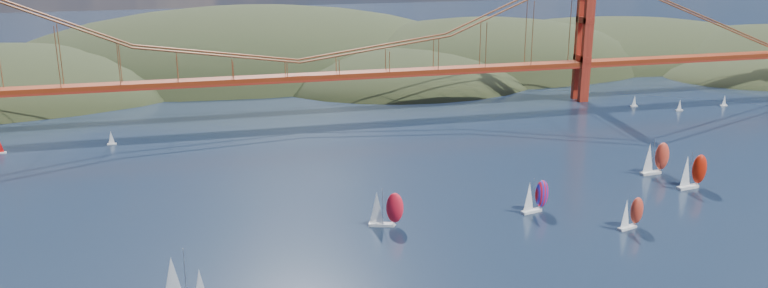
% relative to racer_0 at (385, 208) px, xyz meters
% --- Properties ---
extents(headlands, '(725.00, 225.00, 96.00)m').
position_rel_racer_0_xyz_m(headlands, '(40.46, 213.00, -17.17)').
color(headlands, black).
rests_on(headlands, ground).
extents(bridge, '(552.00, 12.00, 55.00)m').
position_rel_racer_0_xyz_m(bridge, '(-6.24, 114.71, 27.52)').
color(bridge, maroon).
rests_on(bridge, ground).
extents(racer_0, '(8.90, 5.39, 9.97)m').
position_rel_racer_0_xyz_m(racer_0, '(0.00, 0.00, 0.00)').
color(racer_0, white).
rests_on(racer_0, ground).
extents(racer_1, '(7.85, 4.77, 8.79)m').
position_rel_racer_0_xyz_m(racer_1, '(58.19, -16.42, -0.56)').
color(racer_1, silver).
rests_on(racer_1, ground).
extents(racer_2, '(9.73, 4.82, 10.95)m').
position_rel_racer_0_xyz_m(racer_2, '(91.37, 5.54, 0.46)').
color(racer_2, white).
rests_on(racer_2, ground).
extents(racer_3, '(9.55, 4.32, 10.80)m').
position_rel_racer_0_xyz_m(racer_3, '(88.52, 19.32, 0.40)').
color(racer_3, silver).
rests_on(racer_3, ground).
extents(racer_rwb, '(8.46, 4.84, 9.48)m').
position_rel_racer_0_xyz_m(racer_rwb, '(40.14, -0.39, -0.23)').
color(racer_rwb, white).
rests_on(racer_rwb, ground).
extents(distant_boat_2, '(3.00, 2.00, 4.70)m').
position_rel_racer_0_xyz_m(distant_boat_2, '(-106.77, 90.80, -2.30)').
color(distant_boat_2, silver).
rests_on(distant_boat_2, ground).
extents(distant_boat_3, '(3.00, 2.00, 4.70)m').
position_rel_racer_0_xyz_m(distant_boat_3, '(-72.53, 92.73, -2.30)').
color(distant_boat_3, silver).
rests_on(distant_boat_3, ground).
extents(distant_boat_4, '(3.00, 2.00, 4.70)m').
position_rel_racer_0_xyz_m(distant_boat_4, '(131.25, 97.81, -2.30)').
color(distant_boat_4, silver).
rests_on(distant_boat_4, ground).
extents(distant_boat_5, '(3.00, 2.00, 4.70)m').
position_rel_racer_0_xyz_m(distant_boat_5, '(144.75, 86.68, -2.30)').
color(distant_boat_5, silver).
rests_on(distant_boat_5, ground).
extents(distant_boat_6, '(3.00, 2.00, 4.70)m').
position_rel_racer_0_xyz_m(distant_boat_6, '(167.81, 89.41, -2.30)').
color(distant_boat_6, silver).
rests_on(distant_boat_6, ground).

